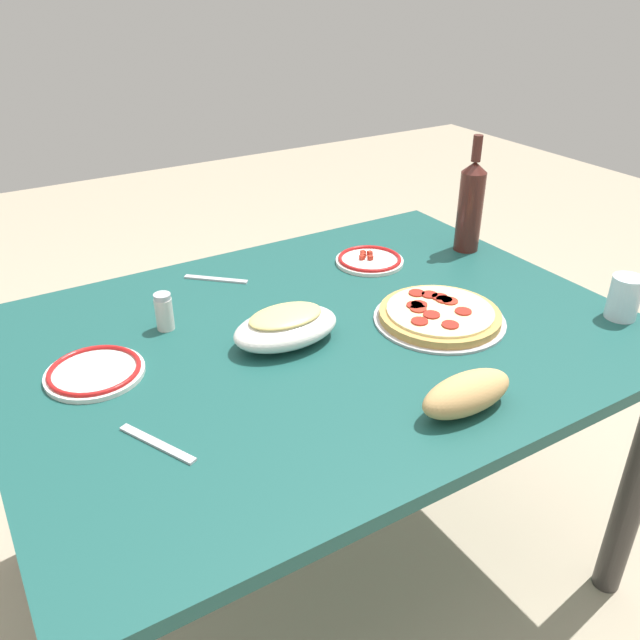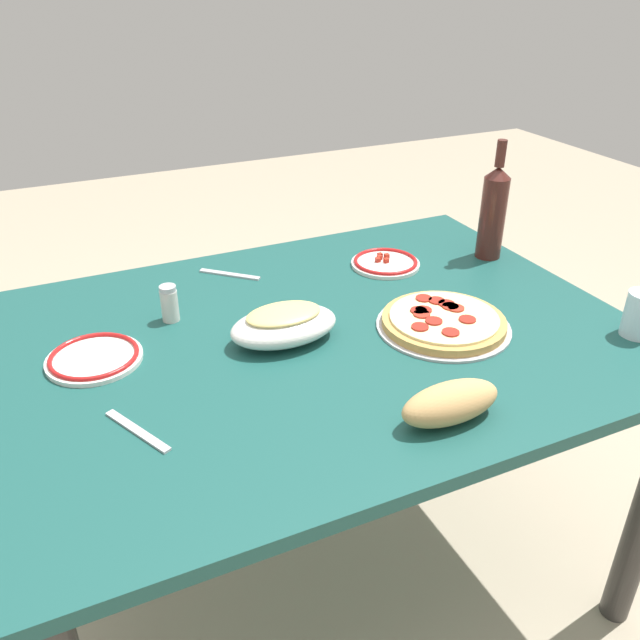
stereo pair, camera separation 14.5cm
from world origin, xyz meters
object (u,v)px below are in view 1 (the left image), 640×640
at_px(dining_table, 320,372).
at_px(spice_shaker, 164,312).
at_px(baked_pasta_dish, 286,326).
at_px(wine_bottle, 470,205).
at_px(pepperoni_pizza, 439,315).
at_px(side_plate_near, 95,372).
at_px(water_glass, 624,298).
at_px(bread_loaf, 467,393).
at_px(side_plate_far, 370,260).

distance_m(dining_table, spice_shaker, 0.38).
distance_m(baked_pasta_dish, wine_bottle, 0.72).
xyz_separation_m(pepperoni_pizza, wine_bottle, (-0.34, -0.29, 0.12)).
height_order(pepperoni_pizza, side_plate_near, pepperoni_pizza).
bearing_deg(baked_pasta_dish, wine_bottle, -164.87).
distance_m(baked_pasta_dish, water_glass, 0.78).
relative_size(water_glass, bread_loaf, 0.52).
xyz_separation_m(pepperoni_pizza, baked_pasta_dish, (0.35, -0.10, 0.03)).
bearing_deg(spice_shaker, dining_table, 146.26).
relative_size(wine_bottle, water_glass, 3.16).
relative_size(wine_bottle, bread_loaf, 1.64).
relative_size(side_plate_near, side_plate_far, 1.06).
xyz_separation_m(side_plate_near, spice_shaker, (-0.19, -0.11, 0.03)).
bearing_deg(water_glass, wine_bottle, -86.58).
height_order(side_plate_near, spice_shaker, spice_shaker).
xyz_separation_m(dining_table, bread_loaf, (-0.08, 0.39, 0.15)).
height_order(side_plate_near, side_plate_far, side_plate_far).
height_order(water_glass, side_plate_near, water_glass).
bearing_deg(side_plate_far, pepperoni_pizza, 81.83).
bearing_deg(dining_table, baked_pasta_dish, 0.10).
xyz_separation_m(wine_bottle, spice_shaker, (0.89, -0.01, -0.09)).
bearing_deg(side_plate_near, pepperoni_pizza, 165.84).
distance_m(water_glass, bread_loaf, 0.56).
bearing_deg(dining_table, side_plate_far, -141.20).
bearing_deg(side_plate_near, water_glass, 160.53).
height_order(wine_bottle, water_glass, wine_bottle).
relative_size(wine_bottle, side_plate_near, 1.64).
height_order(wine_bottle, bread_loaf, wine_bottle).
height_order(dining_table, side_plate_far, side_plate_far).
height_order(side_plate_far, spice_shaker, spice_shaker).
bearing_deg(spice_shaker, side_plate_near, 29.89).
distance_m(side_plate_far, spice_shaker, 0.61).
height_order(pepperoni_pizza, bread_loaf, bread_loaf).
relative_size(dining_table, side_plate_near, 7.00).
bearing_deg(dining_table, spice_shaker, -33.74).
xyz_separation_m(dining_table, baked_pasta_dish, (0.09, 0.00, 0.15)).
bearing_deg(wine_bottle, baked_pasta_dish, 15.13).
distance_m(pepperoni_pizza, spice_shaker, 0.63).
distance_m(water_glass, spice_shaker, 1.05).
xyz_separation_m(baked_pasta_dish, bread_loaf, (-0.17, 0.39, -0.00)).
bearing_deg(baked_pasta_dish, bread_loaf, 113.13).
relative_size(water_glass, side_plate_far, 0.55).
bearing_deg(side_plate_far, side_plate_near, 11.76).
bearing_deg(water_glass, baked_pasta_dish, -23.04).
bearing_deg(bread_loaf, baked_pasta_dish, -66.87).
bearing_deg(wine_bottle, water_glass, 93.42).
distance_m(side_plate_near, spice_shaker, 0.22).
xyz_separation_m(side_plate_near, side_plate_far, (-0.79, -0.16, 0.00)).
relative_size(wine_bottle, side_plate_far, 1.75).
bearing_deg(spice_shaker, water_glass, 151.56).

